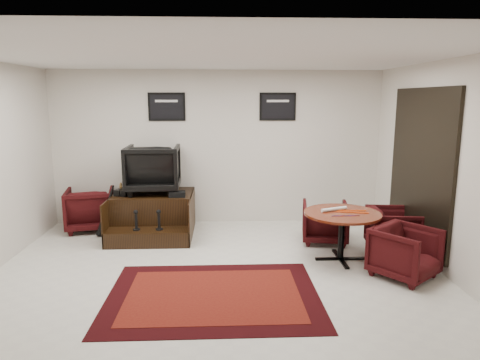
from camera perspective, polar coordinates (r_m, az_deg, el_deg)
The scene contains 16 objects.
ground at distance 5.81m, azimuth -3.12°, elevation -12.48°, with size 6.00×6.00×0.00m, color silver.
room_shell at distance 5.49m, azimuth 0.98°, elevation 5.48°, with size 6.02×5.02×2.81m.
area_rug at distance 5.25m, azimuth -3.57°, elevation -15.08°, with size 2.49×1.87×0.01m.
shine_podium at distance 7.51m, azimuth -11.44°, elevation -4.63°, with size 1.35×1.39×0.69m.
shine_chair at distance 7.48m, azimuth -11.51°, elevation 1.80°, with size 0.89×0.83×0.91m, color black.
shoes_pair at distance 7.46m, azimuth -15.25°, elevation -1.55°, with size 0.29×0.33×0.10m.
polish_kit at distance 7.14m, azimuth -8.38°, elevation -1.87°, with size 0.26×0.18×0.09m, color black.
umbrella_black at distance 7.52m, azimuth -17.39°, elevation -3.84°, with size 0.34×0.13×0.91m, color black, non-canonical shape.
umbrella_hooked at distance 7.66m, azimuth -17.37°, elevation -3.75°, with size 0.32×0.12×0.87m, color black, non-canonical shape.
armchair_side at distance 8.02m, azimuth -19.35°, elevation -3.41°, with size 0.80×0.75×0.82m, color black.
meeting_table at distance 6.26m, azimuth 13.45°, elevation -5.00°, with size 1.08×1.08×0.71m.
table_chair_back at distance 7.08m, azimuth 11.25°, elevation -5.25°, with size 0.70×0.66×0.72m, color black.
table_chair_window at distance 6.92m, azimuth 19.80°, elevation -6.04°, with size 0.71×0.67×0.73m, color black.
table_chair_corner at distance 5.99m, azimuth 21.17°, elevation -8.71°, with size 0.71×0.67×0.73m, color black.
paper_roll at distance 6.30m, azimuth 12.43°, elevation -3.81°, with size 0.05×0.05×0.42m, color silver.
table_clutter at distance 6.26m, azimuth 14.49°, elevation -4.18°, with size 0.57×0.31×0.01m.
Camera 1 is at (0.08, -5.33, 2.30)m, focal length 32.00 mm.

